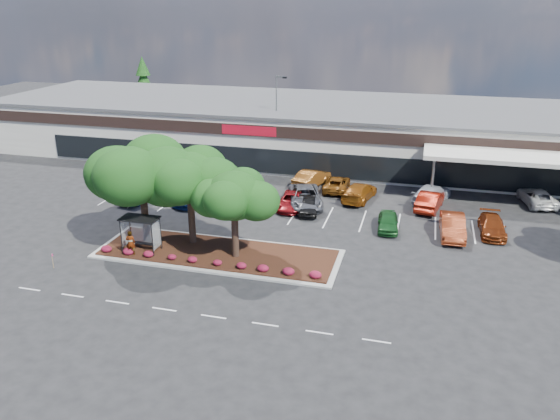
% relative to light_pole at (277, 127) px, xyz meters
% --- Properties ---
extents(ground, '(160.00, 160.00, 0.00)m').
position_rel_light_pole_xyz_m(ground, '(4.03, -27.99, -4.47)').
color(ground, black).
rests_on(ground, ground).
extents(retail_store, '(80.40, 25.20, 6.25)m').
position_rel_light_pole_xyz_m(retail_store, '(4.09, 5.91, -1.32)').
color(retail_store, silver).
rests_on(retail_store, ground).
extents(landscape_island, '(18.00, 6.00, 0.26)m').
position_rel_light_pole_xyz_m(landscape_island, '(2.03, -23.99, -4.35)').
color(landscape_island, '#A5A59F').
rests_on(landscape_island, ground).
extents(lane_markings, '(33.12, 20.06, 0.01)m').
position_rel_light_pole_xyz_m(lane_markings, '(3.89, -17.57, -4.47)').
color(lane_markings, silver).
rests_on(lane_markings, ground).
extents(shrub_row, '(17.00, 0.80, 0.50)m').
position_rel_light_pole_xyz_m(shrub_row, '(2.03, -26.09, -3.96)').
color(shrub_row, maroon).
rests_on(shrub_row, landscape_island).
extents(bus_shelter, '(2.75, 1.55, 2.59)m').
position_rel_light_pole_xyz_m(bus_shelter, '(-3.47, -25.04, -2.17)').
color(bus_shelter, black).
rests_on(bus_shelter, landscape_island).
extents(island_tree_west, '(7.20, 7.20, 7.89)m').
position_rel_light_pole_xyz_m(island_tree_west, '(-3.97, -23.49, -0.27)').
color(island_tree_west, '#1B3D12').
rests_on(island_tree_west, landscape_island).
extents(island_tree_mid, '(6.60, 6.60, 7.32)m').
position_rel_light_pole_xyz_m(island_tree_mid, '(-0.47, -22.79, -0.55)').
color(island_tree_mid, '#1B3D12').
rests_on(island_tree_mid, landscape_island).
extents(island_tree_east, '(5.80, 5.80, 6.50)m').
position_rel_light_pole_xyz_m(island_tree_east, '(3.53, -24.29, -0.96)').
color(island_tree_east, '#1B3D12').
rests_on(island_tree_east, landscape_island).
extents(conifer_north_west, '(4.40, 4.40, 10.00)m').
position_rel_light_pole_xyz_m(conifer_north_west, '(-25.97, 18.01, 0.53)').
color(conifer_north_west, '#1B3D12').
rests_on(conifer_north_west, ground).
extents(person_waiting, '(0.77, 0.60, 1.85)m').
position_rel_light_pole_xyz_m(person_waiting, '(-3.88, -26.03, -3.29)').
color(person_waiting, '#594C47').
rests_on(person_waiting, landscape_island).
extents(light_pole, '(1.43, 0.50, 10.08)m').
position_rel_light_pole_xyz_m(light_pole, '(0.00, 0.00, 0.00)').
color(light_pole, '#A5A59F').
rests_on(light_pole, ground).
extents(survey_stake, '(0.08, 0.14, 1.11)m').
position_rel_light_pole_xyz_m(survey_stake, '(-8.33, -28.99, -3.76)').
color(survey_stake, '#A78557').
rests_on(survey_stake, ground).
extents(car_0, '(2.62, 5.31, 1.67)m').
position_rel_light_pole_xyz_m(car_0, '(-9.23, -14.70, -3.64)').
color(car_0, navy).
rests_on(car_0, ground).
extents(car_1, '(3.90, 6.15, 1.66)m').
position_rel_light_pole_xyz_m(car_1, '(-3.94, -13.72, -3.64)').
color(car_1, navy).
rests_on(car_1, ground).
extents(car_2, '(3.08, 5.03, 1.60)m').
position_rel_light_pole_xyz_m(car_2, '(-3.27, -12.78, -3.67)').
color(car_2, maroon).
rests_on(car_2, ground).
extents(car_3, '(2.35, 4.97, 1.37)m').
position_rel_light_pole_xyz_m(car_3, '(4.97, -13.04, -3.79)').
color(car_3, maroon).
rests_on(car_3, ground).
extents(car_4, '(4.58, 6.78, 1.72)m').
position_rel_light_pole_xyz_m(car_4, '(5.98, -12.20, -3.61)').
color(car_4, '#525359').
rests_on(car_4, ground).
extents(car_5, '(2.19, 4.24, 1.38)m').
position_rel_light_pole_xyz_m(car_5, '(6.66, -13.82, -3.78)').
color(car_5, black).
rests_on(car_5, ground).
extents(car_6, '(1.94, 4.18, 1.38)m').
position_rel_light_pole_xyz_m(car_6, '(13.72, -15.84, -3.78)').
color(car_6, '#1B5421').
rests_on(car_6, ground).
extents(car_7, '(2.00, 5.23, 1.70)m').
position_rel_light_pole_xyz_m(car_7, '(18.76, -15.90, -3.62)').
color(car_7, maroon).
rests_on(car_7, ground).
extents(car_8, '(2.02, 4.77, 1.37)m').
position_rel_light_pole_xyz_m(car_8, '(21.86, -14.65, -3.79)').
color(car_8, '#69280D').
rests_on(car_8, ground).
extents(car_9, '(3.54, 5.86, 1.52)m').
position_rel_light_pole_xyz_m(car_9, '(-10.18, -7.11, -3.71)').
color(car_9, maroon).
rests_on(car_9, ground).
extents(car_10, '(2.80, 5.64, 1.57)m').
position_rel_light_pole_xyz_m(car_10, '(-5.44, -5.65, -3.69)').
color(car_10, '#9FA5AC').
rests_on(car_10, ground).
extents(car_11, '(2.55, 4.89, 1.35)m').
position_rel_light_pole_xyz_m(car_11, '(-1.83, -9.38, -3.80)').
color(car_11, silver).
rests_on(car_11, ground).
extents(car_12, '(3.25, 5.47, 1.70)m').
position_rel_light_pole_xyz_m(car_12, '(5.35, -6.39, -3.62)').
color(car_12, brown).
rests_on(car_12, ground).
extents(car_13, '(2.44, 5.04, 1.38)m').
position_rel_light_pole_xyz_m(car_13, '(8.03, -7.11, -3.78)').
color(car_13, brown).
rests_on(car_13, ground).
extents(car_14, '(3.22, 5.79, 1.59)m').
position_rel_light_pole_xyz_m(car_14, '(10.52, -9.28, -3.68)').
color(car_14, brown).
rests_on(car_14, ground).
extents(car_15, '(2.71, 5.38, 1.69)m').
position_rel_light_pole_xyz_m(car_15, '(16.97, -10.08, -3.63)').
color(car_15, maroon).
rests_on(car_15, ground).
extents(car_16, '(4.00, 6.06, 1.63)m').
position_rel_light_pole_xyz_m(car_16, '(17.08, -8.13, -3.66)').
color(car_16, '#B1B5BF').
rests_on(car_16, ground).
extents(car_17, '(3.35, 5.56, 1.44)m').
position_rel_light_pole_xyz_m(car_17, '(26.46, -6.26, -3.75)').
color(car_17, silver).
rests_on(car_17, ground).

